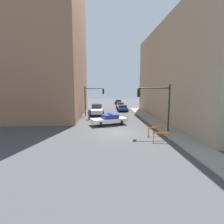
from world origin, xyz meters
name	(u,v)px	position (x,y,z in m)	size (l,w,h in m)	color
ground_plane	(116,133)	(0.00, 0.00, 0.00)	(120.00, 120.00, 0.00)	#424244
sidewalk_right	(170,132)	(6.20, 0.00, 0.06)	(2.40, 44.00, 0.12)	gray
building_corner_left	(41,45)	(-12.00, 14.00, 12.39)	(14.00, 20.00, 24.79)	#93664C
building_right	(198,72)	(13.40, 8.00, 7.30)	(12.00, 28.00, 14.60)	tan
traffic_light_near	(159,101)	(4.73, -0.02, 3.53)	(3.64, 0.35, 5.20)	black
traffic_light_far	(91,97)	(-3.30, 12.14, 3.40)	(3.44, 0.35, 5.20)	black
police_car	(109,119)	(-0.52, 4.34, 0.72)	(5.05, 3.27, 1.52)	white
white_truck	(97,110)	(-2.41, 13.50, 0.91)	(2.73, 5.45, 1.90)	silver
parked_car_near	(122,108)	(2.92, 17.96, 0.67)	(2.29, 4.31, 1.31)	navy
parked_car_mid	(121,105)	(3.17, 24.04, 0.67)	(2.54, 4.45, 1.31)	silver
parked_car_far	(118,102)	(3.59, 33.95, 0.67)	(2.47, 4.41, 1.31)	black
pedestrian_crossing	(89,114)	(-3.47, 8.49, 0.86)	(0.42, 0.42, 1.66)	#382D23
barrier_front	(162,135)	(3.97, -3.42, 0.62)	(1.59, 0.40, 0.90)	orange
barrier_mid	(155,130)	(4.04, -1.24, 0.62)	(1.59, 0.36, 0.90)	orange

